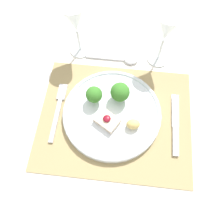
{
  "coord_description": "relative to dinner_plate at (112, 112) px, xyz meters",
  "views": [
    {
      "loc": [
        0.02,
        -0.23,
        1.35
      ],
      "look_at": [
        -0.01,
        0.01,
        0.8
      ],
      "focal_mm": 35.0,
      "sensor_mm": 36.0,
      "label": 1
    }
  ],
  "objects": [
    {
      "name": "dining_table",
      "position": [
        0.01,
        -0.01,
        -0.11
      ],
      "size": [
        1.31,
        1.07,
        0.78
      ],
      "color": "white",
      "rests_on": "ground_plane"
    },
    {
      "name": "knife",
      "position": [
        0.18,
        -0.03,
        -0.01
      ],
      "size": [
        0.02,
        0.18,
        0.01
      ],
      "rotation": [
        0.0,
        0.0,
        -0.04
      ],
      "color": "#B2B2B7",
      "rests_on": "placemat"
    },
    {
      "name": "spoon",
      "position": [
        0.02,
        0.19,
        -0.01
      ],
      "size": [
        0.17,
        0.04,
        0.01
      ],
      "rotation": [
        0.0,
        0.0,
        0.05
      ],
      "color": "#B2B2B7",
      "rests_on": "dining_table"
    },
    {
      "name": "dinner_plate",
      "position": [
        0.0,
        0.0,
        0.0
      ],
      "size": [
        0.28,
        0.28,
        0.08
      ],
      "color": "silver",
      "rests_on": "placemat"
    },
    {
      "name": "ground_plane",
      "position": [
        0.01,
        -0.01,
        -0.8
      ],
      "size": [
        8.0,
        8.0,
        0.0
      ],
      "primitive_type": "plane",
      "color": "gray"
    },
    {
      "name": "placemat",
      "position": [
        0.01,
        -0.01,
        -0.02
      ],
      "size": [
        0.43,
        0.34,
        0.0
      ],
      "primitive_type": "cube",
      "color": "#9E895B",
      "rests_on": "dining_table"
    },
    {
      "name": "wine_glass_near",
      "position": [
        0.13,
        0.21,
        0.11
      ],
      "size": [
        0.07,
        0.07,
        0.18
      ],
      "color": "white",
      "rests_on": "dining_table"
    },
    {
      "name": "fork",
      "position": [
        -0.15,
        0.0,
        -0.01
      ],
      "size": [
        0.02,
        0.18,
        0.01
      ],
      "rotation": [
        0.0,
        0.0,
        0.01
      ],
      "color": "#B2B2B7",
      "rests_on": "placemat"
    },
    {
      "name": "wine_glass_far",
      "position": [
        -0.13,
        0.22,
        0.1
      ],
      "size": [
        0.07,
        0.07,
        0.18
      ],
      "color": "white",
      "rests_on": "dining_table"
    }
  ]
}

